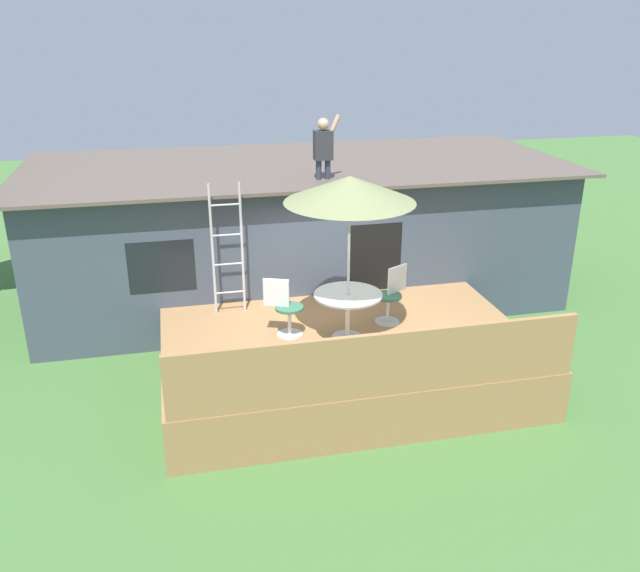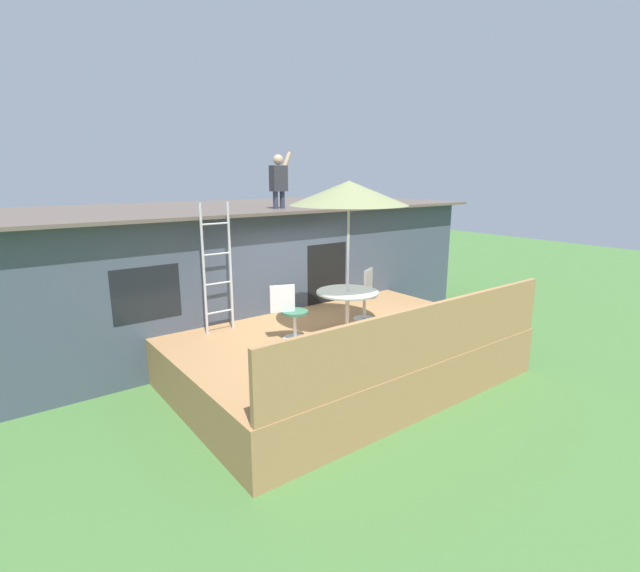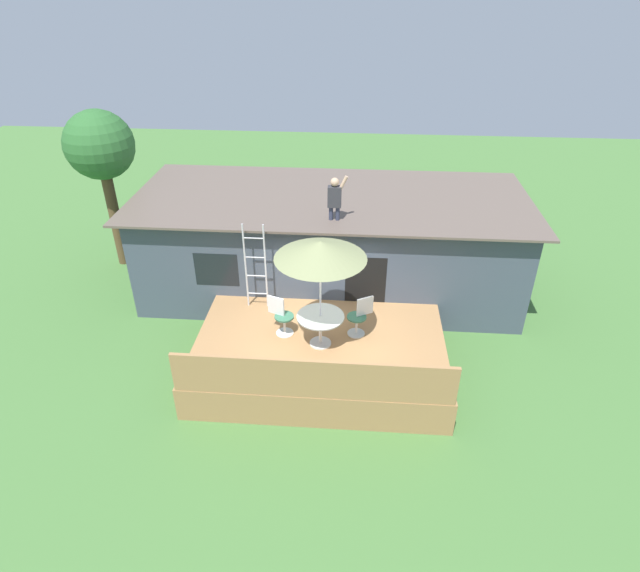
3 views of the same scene
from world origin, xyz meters
The scene contains 10 objects.
ground_plane centered at (0.00, 0.00, 0.00)m, with size 40.00×40.00×0.00m, color #477538.
house centered at (0.00, 3.60, 1.39)m, with size 10.50×4.50×2.77m.
deck centered at (0.00, 0.00, 0.40)m, with size 5.60×3.92×0.80m, color #A87A4C.
deck_railing centered at (0.00, -1.91, 1.25)m, with size 5.50×0.08×0.90m, color #A87A4C.
patio_table centered at (0.02, -0.20, 1.39)m, with size 1.04×1.04×0.74m.
patio_umbrella centered at (0.02, -0.20, 3.15)m, with size 1.90×1.90×2.54m.
step_ladder centered at (-1.64, 1.22, 1.90)m, with size 0.52×0.04×2.20m.
person_figure centered at (0.18, 2.12, 3.38)m, with size 0.47×0.20×1.11m.
patio_chair_left centered at (-0.89, 0.15, 1.26)m, with size 0.60×0.44×0.92m.
patio_chair_right centered at (0.86, 0.27, 1.26)m, with size 0.58×0.44×0.92m.
Camera 2 is at (-4.84, -5.87, 3.42)m, focal length 26.01 mm.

